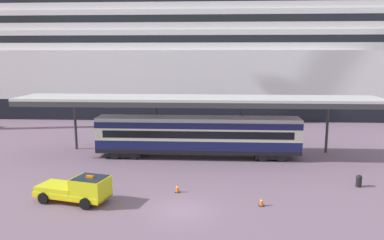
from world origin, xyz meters
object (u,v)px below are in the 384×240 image
at_px(service_truck, 79,189).
at_px(traffic_cone_mid, 262,201).
at_px(cruise_ship, 279,45).
at_px(train_carriage, 198,135).
at_px(traffic_cone_near, 177,188).
at_px(quay_bollard, 359,180).

height_order(service_truck, traffic_cone_mid, service_truck).
height_order(cruise_ship, train_carriage, cruise_ship).
bearing_deg(train_carriage, service_truck, -122.15).
bearing_deg(cruise_ship, train_carriage, -111.23).
xyz_separation_m(traffic_cone_near, traffic_cone_mid, (5.98, -2.27, -0.02)).
relative_size(traffic_cone_near, quay_bollard, 0.77).
distance_m(train_carriage, service_truck, 14.62).
bearing_deg(train_carriage, traffic_cone_mid, -68.24).
relative_size(train_carriage, service_truck, 3.62).
height_order(train_carriage, service_truck, train_carriage).
height_order(traffic_cone_mid, quay_bollard, quay_bollard).
distance_m(traffic_cone_near, quay_bollard, 14.18).
distance_m(cruise_ship, train_carriage, 38.39).
bearing_deg(quay_bollard, service_truck, -167.98).
bearing_deg(quay_bollard, traffic_cone_near, -171.63).
bearing_deg(traffic_cone_near, traffic_cone_mid, -20.76).
xyz_separation_m(cruise_ship, traffic_cone_mid, (-8.55, -46.85, -11.76)).
relative_size(cruise_ship, train_carriage, 7.60).
bearing_deg(traffic_cone_near, quay_bollard, 8.37).
bearing_deg(service_truck, cruise_ship, 65.70).
bearing_deg(train_carriage, traffic_cone_near, -96.23).
distance_m(service_truck, quay_bollard, 21.16).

